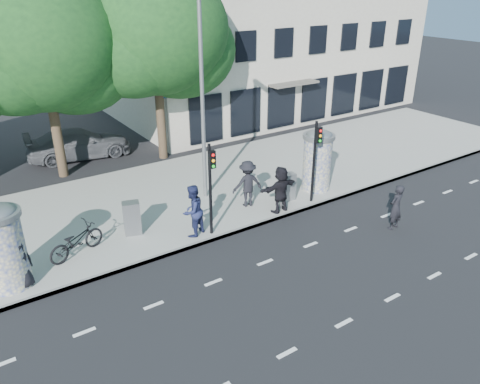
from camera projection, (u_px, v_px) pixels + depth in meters
ground at (292, 283)px, 14.42m from camera, size 120.00×120.00×0.00m
sidewalk at (180, 195)px, 20.04m from camera, size 40.00×8.00×0.15m
curb at (230, 233)px, 17.06m from camera, size 40.00×0.10×0.16m
lane_dash_near at (344, 323)px, 12.76m from camera, size 32.00×0.12×0.01m
lane_dash_far at (265, 262)px, 15.47m from camera, size 32.00×0.12×0.01m
ad_column_left at (3, 245)px, 13.52m from camera, size 1.36×1.36×2.65m
ad_column_right at (317, 159)px, 19.95m from camera, size 1.36×1.36×2.65m
traffic_pole_near at (211, 181)px, 16.04m from camera, size 0.22×0.31×3.40m
traffic_pole_far at (315, 154)px, 18.47m from camera, size 0.22×0.31×3.40m
street_lamp at (203, 86)px, 17.81m from camera, size 0.25×0.93×8.00m
tree_near_left at (41, 43)px, 19.67m from camera, size 6.80×6.80×8.97m
tree_center at (154, 31)px, 21.80m from camera, size 7.00×7.00×9.30m
building at (246, 17)px, 33.04m from camera, size 20.30×15.85×12.00m
ped_a at (20, 264)px, 13.69m from camera, size 0.89×0.69×1.60m
ped_c at (193, 211)px, 16.44m from camera, size 1.15×1.04×1.92m
ped_d at (247, 184)px, 18.62m from camera, size 1.36×0.95×1.91m
ped_e at (283, 188)px, 18.57m from camera, size 1.02×0.70×1.61m
ped_f at (281, 189)px, 18.15m from camera, size 1.79×0.75×1.88m
man_road at (396, 207)px, 17.22m from camera, size 0.69×0.50×1.76m
bicycle at (76, 241)px, 15.40m from camera, size 1.37×2.16×1.07m
cabinet_left at (132, 218)px, 16.67m from camera, size 0.69×0.59×1.24m
cabinet_right at (288, 187)px, 19.27m from camera, size 0.60×0.47×1.16m
car_right at (79, 144)px, 24.16m from camera, size 2.69×5.37×1.50m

